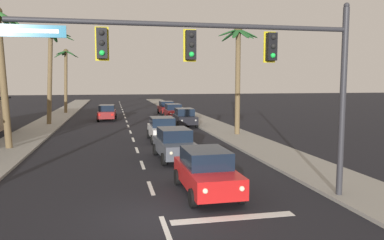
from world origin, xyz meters
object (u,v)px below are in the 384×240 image
(palm_left_third, at_px, (50,58))
(palm_right_second, at_px, (238,61))
(sedan_parked_nearest_kerb, at_px, (185,117))
(palm_left_second, at_px, (1,55))
(sedan_parked_far_kerb, at_px, (173,111))
(sedan_fifth_in_queue, at_px, (162,129))
(sedan_parked_mid_kerb, at_px, (166,108))
(sedan_third_in_queue, at_px, (175,144))
(traffic_signal_mast, at_px, (241,60))
(palm_left_farthest, at_px, (66,71))
(sedan_oncoming_far, at_px, (107,112))
(sedan_lead_at_stop_bar, at_px, (206,171))

(palm_left_third, height_order, palm_right_second, palm_left_third)
(sedan_parked_nearest_kerb, bearing_deg, palm_left_second, -142.96)
(sedan_parked_far_kerb, distance_m, palm_left_second, 22.20)
(sedan_parked_nearest_kerb, height_order, palm_left_third, palm_left_third)
(sedan_fifth_in_queue, xyz_separation_m, sedan_parked_mid_kerb, (3.31, 21.05, 0.00))
(sedan_third_in_queue, distance_m, sedan_fifth_in_queue, 6.50)
(palm_left_third, bearing_deg, palm_left_second, -93.58)
(sedan_parked_far_kerb, xyz_separation_m, palm_right_second, (2.77, -14.19, 4.91))
(traffic_signal_mast, relative_size, palm_left_third, 1.23)
(sedan_parked_nearest_kerb, height_order, palm_right_second, palm_right_second)
(sedan_fifth_in_queue, xyz_separation_m, palm_left_farthest, (-9.28, 24.77, 4.75))
(sedan_third_in_queue, relative_size, sedan_fifth_in_queue, 1.01)
(sedan_parked_far_kerb, bearing_deg, sedan_oncoming_far, -179.16)
(sedan_lead_at_stop_bar, height_order, palm_left_third, palm_left_third)
(sedan_third_in_queue, relative_size, sedan_parked_nearest_kerb, 1.01)
(palm_left_farthest, bearing_deg, sedan_fifth_in_queue, -69.45)
(sedan_parked_far_kerb, height_order, palm_right_second, palm_right_second)
(sedan_lead_at_stop_bar, distance_m, sedan_third_in_queue, 6.50)
(traffic_signal_mast, bearing_deg, palm_left_second, 129.89)
(sedan_lead_at_stop_bar, bearing_deg, palm_right_second, 66.78)
(sedan_third_in_queue, relative_size, palm_left_second, 0.52)
(sedan_third_in_queue, relative_size, sedan_parked_far_kerb, 1.01)
(sedan_fifth_in_queue, relative_size, palm_right_second, 0.53)
(sedan_parked_far_kerb, bearing_deg, palm_left_second, -127.88)
(sedan_oncoming_far, bearing_deg, palm_left_second, -109.30)
(sedan_fifth_in_queue, distance_m, palm_left_farthest, 26.87)
(sedan_parked_mid_kerb, bearing_deg, sedan_oncoming_far, -141.71)
(sedan_third_in_queue, bearing_deg, sedan_oncoming_far, 100.15)
(palm_left_farthest, bearing_deg, palm_left_third, -89.54)
(traffic_signal_mast, bearing_deg, sedan_parked_far_kerb, 85.18)
(sedan_fifth_in_queue, xyz_separation_m, palm_left_second, (-10.01, -1.74, 5.00))
(sedan_lead_at_stop_bar, relative_size, palm_left_third, 0.48)
(sedan_third_in_queue, relative_size, sedan_oncoming_far, 1.00)
(palm_left_farthest, height_order, palm_right_second, palm_right_second)
(sedan_third_in_queue, height_order, sedan_fifth_in_queue, same)
(sedan_parked_mid_kerb, relative_size, palm_right_second, 0.53)
(traffic_signal_mast, bearing_deg, sedan_lead_at_stop_bar, 115.59)
(sedan_lead_at_stop_bar, bearing_deg, sedan_parked_mid_kerb, 84.41)
(sedan_lead_at_stop_bar, relative_size, sedan_fifth_in_queue, 1.00)
(palm_left_third, bearing_deg, palm_left_farthest, 90.46)
(sedan_parked_nearest_kerb, distance_m, sedan_parked_far_kerb, 7.09)
(sedan_lead_at_stop_bar, xyz_separation_m, palm_right_second, (6.07, 14.14, 4.91))
(sedan_third_in_queue, height_order, palm_left_second, palm_left_second)
(traffic_signal_mast, relative_size, palm_left_farthest, 1.38)
(sedan_lead_at_stop_bar, distance_m, palm_right_second, 16.15)
(sedan_fifth_in_queue, bearing_deg, palm_left_third, 128.55)
(palm_left_farthest, bearing_deg, palm_left_second, -91.56)
(sedan_parked_far_kerb, bearing_deg, palm_left_farthest, 143.07)
(sedan_fifth_in_queue, bearing_deg, sedan_oncoming_far, 104.96)
(palm_left_third, distance_m, palm_left_farthest, 13.28)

